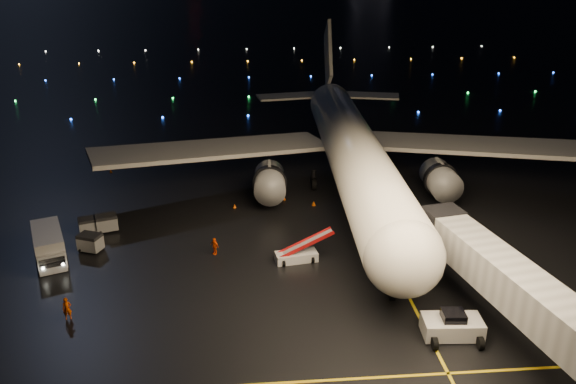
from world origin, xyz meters
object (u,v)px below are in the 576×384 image
airliner (349,114)px  crew_c (214,246)px  baggage_cart_0 (107,223)px  pushback_tug (452,324)px  service_truck (49,244)px  belt_loader (296,248)px  baggage_cart_2 (89,226)px  baggage_cart_1 (90,243)px  crew_a (67,309)px

airliner → crew_c: airliner is taller
baggage_cart_0 → pushback_tug: bearing=-52.8°
pushback_tug → service_truck: bearing=160.1°
belt_loader → baggage_cart_2: size_ratio=2.83×
baggage_cart_2 → belt_loader: bearing=-39.5°
pushback_tug → baggage_cart_1: 34.75m
airliner → belt_loader: (-8.57, -20.29, -7.61)m
crew_a → baggage_cart_2: 15.74m
pushback_tug → service_truck: (-34.29, 15.12, 0.42)m
pushback_tug → belt_loader: size_ratio=0.76×
airliner → service_truck: airliner is taller
airliner → baggage_cart_2: airliner is taller
airliner → baggage_cart_0: 31.59m
airliner → baggage_cart_1: 34.09m
airliner → pushback_tug: airliner is taller
belt_loader → baggage_cart_2: belt_loader is taller
crew_c → baggage_cart_1: (-12.21, 1.64, 0.03)m
airliner → service_truck: (-32.19, -17.76, -7.54)m
crew_c → crew_a: bearing=-97.6°
crew_a → baggage_cart_1: crew_a is taller
service_truck → crew_c: service_truck is taller
crew_c → baggage_cart_1: 12.32m
crew_a → pushback_tug: bearing=-22.5°
airliner → baggage_cart_0: airliner is taller
baggage_cart_0 → baggage_cart_2: baggage_cart_0 is taller
pushback_tug → crew_a: bearing=175.0°
baggage_cart_2 → airliner: bearing=3.5°
baggage_cart_0 → airliner: bearing=5.2°
belt_loader → baggage_cart_1: belt_loader is taller
pushback_tug → belt_loader: bearing=134.2°
airliner → crew_c: (-16.40, -18.30, -8.15)m
airliner → belt_loader: airliner is taller
baggage_cart_1 → baggage_cart_0: bearing=104.3°
service_truck → baggage_cart_1: service_truck is taller
baggage_cart_2 → service_truck: bearing=-135.3°
service_truck → crew_c: bearing=-23.3°
pushback_tug → belt_loader: 16.52m
airliner → crew_a: bearing=-132.0°
service_truck → crew_a: size_ratio=4.22×
crew_a → crew_c: 15.02m
service_truck → baggage_cart_0: 6.98m
baggage_cart_0 → baggage_cart_2: size_ratio=1.06×
airliner → crew_c: size_ratio=36.27×
belt_loader → service_truck: 23.75m
crew_c → service_truck: bearing=-140.9°
belt_loader → baggage_cart_1: bearing=160.7°
belt_loader → baggage_cart_0: (-19.41, 8.08, -0.49)m
belt_loader → baggage_cart_1: (-20.04, 3.64, -0.50)m
baggage_cart_0 → baggage_cart_2: (-1.71, -0.39, -0.05)m
baggage_cart_1 → baggage_cart_2: size_ratio=1.04×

